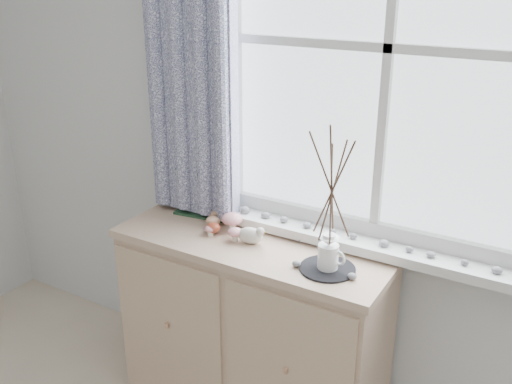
% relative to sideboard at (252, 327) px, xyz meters
% --- Properties ---
extents(sideboard, '(1.20, 0.45, 0.85)m').
position_rel_sideboard_xyz_m(sideboard, '(0.00, 0.00, 0.00)').
color(sideboard, tan).
rests_on(sideboard, ground).
extents(botanical_book, '(0.35, 0.17, 0.23)m').
position_rel_sideboard_xyz_m(botanical_book, '(-0.33, 0.10, 0.54)').
color(botanical_book, '#1D3C26').
rests_on(botanical_book, sideboard).
extents(toadstool_cluster, '(0.18, 0.15, 0.09)m').
position_rel_sideboard_xyz_m(toadstool_cluster, '(-0.12, 0.02, 0.47)').
color(toadstool_cluster, white).
rests_on(toadstool_cluster, sideboard).
extents(wooden_eggs, '(0.14, 0.18, 0.07)m').
position_rel_sideboard_xyz_m(wooden_eggs, '(-0.22, 0.04, 0.45)').
color(wooden_eggs, tan).
rests_on(wooden_eggs, sideboard).
extents(songbird_figurine, '(0.16, 0.09, 0.08)m').
position_rel_sideboard_xyz_m(songbird_figurine, '(0.00, -0.01, 0.46)').
color(songbird_figurine, silver).
rests_on(songbird_figurine, sideboard).
extents(crocheted_doily, '(0.21, 0.21, 0.01)m').
position_rel_sideboard_xyz_m(crocheted_doily, '(0.37, -0.05, 0.43)').
color(crocheted_doily, black).
rests_on(crocheted_doily, sideboard).
extents(twig_pitcher, '(0.26, 0.26, 0.60)m').
position_rel_sideboard_xyz_m(twig_pitcher, '(0.37, -0.05, 0.77)').
color(twig_pitcher, white).
rests_on(twig_pitcher, crocheted_doily).
extents(sideboard_pebbles, '(0.34, 0.23, 0.02)m').
position_rel_sideboard_xyz_m(sideboard_pebbles, '(0.30, 0.00, 0.44)').
color(sideboard_pebbles, gray).
rests_on(sideboard_pebbles, sideboard).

